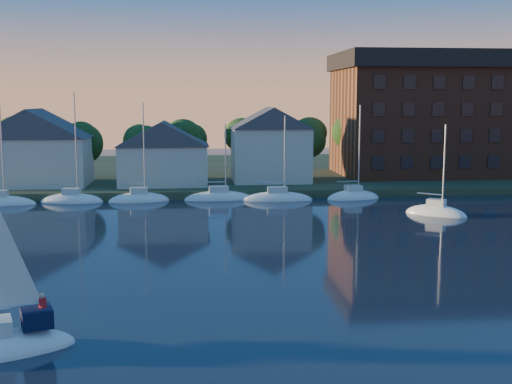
{
  "coord_description": "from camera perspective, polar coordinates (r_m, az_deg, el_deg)",
  "views": [
    {
      "loc": [
        -2.54,
        -25.19,
        11.77
      ],
      "look_at": [
        2.29,
        22.0,
        4.92
      ],
      "focal_mm": 45.0,
      "sensor_mm": 36.0,
      "label": 1
    }
  ],
  "objects": [
    {
      "name": "moored_fleet",
      "position": [
        75.7,
        -12.95,
        -0.86
      ],
      "size": [
        63.5,
        2.4,
        12.05
      ],
      "color": "white",
      "rests_on": "ground"
    },
    {
      "name": "clubhouse_east",
      "position": [
        85.04,
        1.29,
        4.33
      ],
      "size": [
        10.5,
        8.4,
        9.8
      ],
      "color": "beige",
      "rests_on": "shoreline_land"
    },
    {
      "name": "clubhouse_centre",
      "position": [
        82.53,
        -8.25,
        3.53
      ],
      "size": [
        11.55,
        8.4,
        8.08
      ],
      "color": "beige",
      "rests_on": "shoreline_land"
    },
    {
      "name": "tree_line",
      "position": [
        88.43,
        -2.91,
        5.23
      ],
      "size": [
        93.4,
        5.4,
        8.9
      ],
      "color": "#39251A",
      "rests_on": "shoreline_land"
    },
    {
      "name": "drifting_sailboat_right",
      "position": [
        68.43,
        15.7,
        -1.91
      ],
      "size": [
        6.34,
        5.65,
        10.39
      ],
      "rotation": [
        0.0,
        0.0,
        -0.67
      ],
      "color": "white",
      "rests_on": "ground"
    },
    {
      "name": "ground",
      "position": [
        27.92,
        -0.09,
        -16.71
      ],
      "size": [
        260.0,
        260.0,
        0.0
      ],
      "primitive_type": "plane",
      "color": "black",
      "rests_on": "ground"
    },
    {
      "name": "condo_block",
      "position": [
        97.28,
        16.33,
        6.73
      ],
      "size": [
        31.0,
        17.0,
        17.4
      ],
      "color": "brown",
      "rests_on": "shoreline_land"
    },
    {
      "name": "wooden_dock",
      "position": [
        78.13,
        -3.92,
        -0.46
      ],
      "size": [
        120.0,
        3.0,
        1.0
      ],
      "primitive_type": "cube",
      "color": "brown",
      "rests_on": "ground"
    },
    {
      "name": "shoreline_land",
      "position": [
        100.91,
        -4.37,
        1.5
      ],
      "size": [
        160.0,
        50.0,
        2.0
      ],
      "primitive_type": "cube",
      "color": "#2F3921",
      "rests_on": "ground"
    },
    {
      "name": "clubhouse_west",
      "position": [
        85.64,
        -19.01,
        3.87
      ],
      "size": [
        13.65,
        9.45,
        9.64
      ],
      "color": "beige",
      "rests_on": "shoreline_land"
    }
  ]
}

